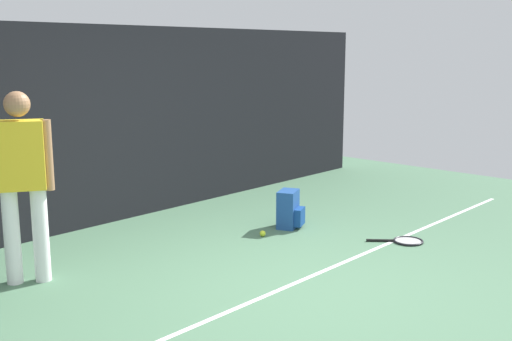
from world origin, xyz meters
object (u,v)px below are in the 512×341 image
(tennis_player, at_px, (22,176))
(backpack, at_px, (289,210))
(tennis_racket, at_px, (406,241))
(tennis_ball_near_player, at_px, (263,233))

(tennis_player, bearing_deg, backpack, -159.86)
(tennis_racket, height_order, tennis_ball_near_player, tennis_ball_near_player)
(tennis_player, xyz_separation_m, tennis_ball_near_player, (2.44, -0.61, -0.93))
(tennis_racket, distance_m, backpack, 1.37)
(tennis_player, xyz_separation_m, backpack, (2.92, -0.60, -0.76))
(tennis_player, relative_size, tennis_ball_near_player, 25.76)
(tennis_player, height_order, tennis_ball_near_player, tennis_player)
(tennis_ball_near_player, bearing_deg, tennis_racket, -55.00)
(tennis_racket, bearing_deg, backpack, 157.98)
(tennis_racket, bearing_deg, tennis_player, -159.52)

